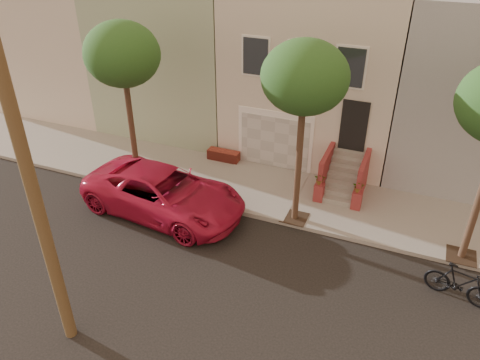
% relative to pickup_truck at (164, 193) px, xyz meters
% --- Properties ---
extents(ground, '(90.00, 90.00, 0.00)m').
position_rel_pickup_truck_xyz_m(ground, '(3.55, -2.66, -0.84)').
color(ground, black).
rests_on(ground, ground).
extents(sidewalk, '(40.00, 3.70, 0.15)m').
position_rel_pickup_truck_xyz_m(sidewalk, '(3.55, 2.69, -0.76)').
color(sidewalk, gray).
rests_on(sidewalk, ground).
extents(house_row, '(33.10, 11.70, 7.00)m').
position_rel_pickup_truck_xyz_m(house_row, '(3.55, 8.53, 2.81)').
color(house_row, beige).
rests_on(house_row, sidewalk).
extents(tree_left, '(2.70, 2.57, 6.30)m').
position_rel_pickup_truck_xyz_m(tree_left, '(-1.95, 1.24, 4.42)').
color(tree_left, '#2D2116').
rests_on(tree_left, sidewalk).
extents(tree_mid, '(2.70, 2.57, 6.30)m').
position_rel_pickup_truck_xyz_m(tree_mid, '(4.55, 1.24, 4.42)').
color(tree_mid, '#2D2116').
rests_on(tree_mid, sidewalk).
extents(pickup_truck, '(6.28, 3.40, 1.67)m').
position_rel_pickup_truck_xyz_m(pickup_truck, '(0.00, 0.00, 0.00)').
color(pickup_truck, '#B21537').
rests_on(pickup_truck, ground).
extents(motorcycle, '(2.00, 0.95, 1.16)m').
position_rel_pickup_truck_xyz_m(motorcycle, '(9.92, -0.64, -0.26)').
color(motorcycle, black).
rests_on(motorcycle, ground).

